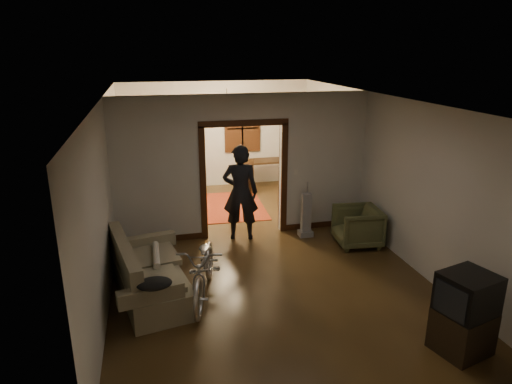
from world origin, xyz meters
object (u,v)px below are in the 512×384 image
object	(u,v)px
desk	(266,174)
person	(240,193)
sofa	(150,269)
armchair	(357,226)
locker	(172,161)
bicycle	(205,268)

from	to	relation	value
desk	person	bearing A→B (deg)	-115.75
sofa	person	xyz separation A→B (m)	(1.77, 1.85, 0.49)
armchair	locker	xyz separation A→B (m)	(-3.19, 4.34, 0.43)
sofa	locker	world-z (taller)	locker
armchair	desk	size ratio (longest dim) A/B	0.79
sofa	desk	bearing A→B (deg)	46.74
armchair	bicycle	bearing A→B (deg)	-62.41
person	bicycle	bearing A→B (deg)	77.60
bicycle	desk	size ratio (longest dim) A/B	1.75
bicycle	armchair	size ratio (longest dim) A/B	2.21
locker	desk	xyz separation A→B (m)	(2.43, -0.37, -0.42)
person	sofa	bearing A→B (deg)	59.14
sofa	desk	distance (m)	5.87
armchair	desk	xyz separation A→B (m)	(-0.76, 3.97, 0.01)
bicycle	armchair	xyz separation A→B (m)	(3.06, 1.24, -0.10)
person	desk	distance (m)	3.45
sofa	desk	world-z (taller)	sofa
person	locker	distance (m)	3.68
bicycle	desk	world-z (taller)	bicycle
sofa	person	distance (m)	2.61
desk	bicycle	bearing A→B (deg)	-116.65
locker	desk	size ratio (longest dim) A/B	1.55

